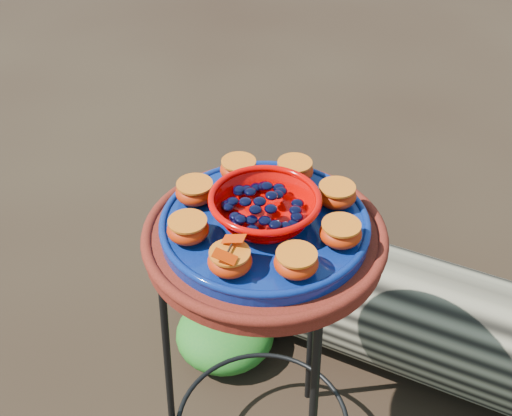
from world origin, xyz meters
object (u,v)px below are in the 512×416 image
Objects in this scene: plant_stand at (263,368)px; red_bowl at (265,209)px; terracotta_saucer at (265,239)px; driftwood_log at (485,339)px; cobalt_plate at (265,226)px.

red_bowl is (0.00, 0.00, 0.43)m from plant_stand.
terracotta_saucer is 0.84m from driftwood_log.
terracotta_saucer is at bearing 0.00° from plant_stand.
plant_stand is 3.81× the size of red_bowl.
driftwood_log is at bearing 56.36° from red_bowl.
terracotta_saucer is (0.00, 0.00, 0.37)m from plant_stand.
terracotta_saucer is at bearing 0.00° from cobalt_plate.
terracotta_saucer is 1.17× the size of cobalt_plate.
plant_stand reaches higher than driftwood_log.
plant_stand is at bearing 0.00° from terracotta_saucer.
red_bowl is at bearing 0.00° from cobalt_plate.
cobalt_plate is 2.00× the size of red_bowl.
cobalt_plate reaches higher than driftwood_log.
plant_stand is 0.66m from driftwood_log.
red_bowl is at bearing -123.64° from driftwood_log.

